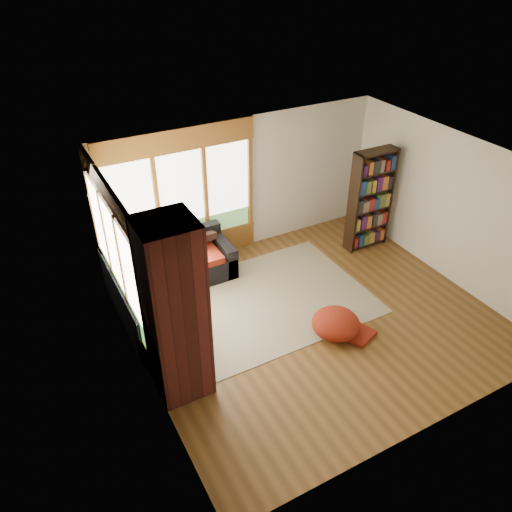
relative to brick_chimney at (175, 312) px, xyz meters
name	(u,v)px	position (x,y,z in m)	size (l,w,h in m)	color
floor	(313,316)	(2.40, 0.35, -1.30)	(5.50, 5.50, 0.00)	#573718
ceiling	(325,168)	(2.40, 0.35, 1.30)	(5.50, 5.50, 0.00)	white
wall_back	(242,186)	(2.40, 2.85, 0.00)	(5.50, 0.04, 2.60)	silver
wall_front	(444,355)	(2.40, -2.15, 0.00)	(5.50, 0.04, 2.60)	silver
wall_left	(139,305)	(-0.35, 0.35, 0.00)	(0.04, 5.00, 2.60)	silver
wall_right	(452,208)	(5.15, 0.35, 0.00)	(0.04, 5.00, 2.60)	silver
windows_back	(182,198)	(1.20, 2.82, 0.05)	(2.82, 0.10, 1.90)	#8F5C24
windows_left	(116,256)	(-0.32, 1.55, 0.05)	(0.10, 2.62, 1.90)	#8F5C24
roller_blind	(99,207)	(-0.29, 2.38, 0.45)	(0.03, 0.72, 0.90)	#6D9957
brick_chimney	(175,312)	(0.00, 0.00, 0.00)	(0.70, 0.70, 2.60)	#471914
sectional_sofa	(162,281)	(0.45, 2.05, -1.00)	(2.20, 2.20, 0.80)	black
area_rug	(269,300)	(1.98, 1.07, -1.29)	(3.29, 2.52, 0.01)	beige
bookshelf	(370,200)	(4.54, 1.71, -0.30)	(0.85, 0.28, 1.99)	black
pouf	(336,323)	(2.47, -0.15, -1.09)	(0.75, 0.75, 0.40)	maroon
dog_tan	(165,254)	(0.55, 2.07, -0.50)	(1.08, 0.89, 0.53)	brown
dog_brindle	(159,279)	(0.26, 1.52, -0.55)	(0.65, 0.86, 0.43)	black
throw_pillows	(163,256)	(0.53, 2.10, -0.55)	(1.98, 1.68, 0.45)	black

